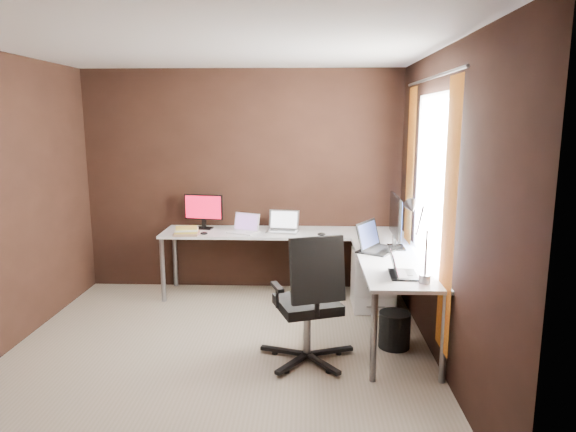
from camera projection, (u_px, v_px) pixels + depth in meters
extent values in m
cube|color=#A0907C|center=(219.00, 354.00, 4.33)|extent=(3.60, 3.60, 0.00)
cube|color=white|center=(210.00, 45.00, 3.86)|extent=(3.60, 3.60, 0.00)
cube|color=black|center=(243.00, 181.00, 5.86)|extent=(3.60, 0.00, 2.50)
cube|color=black|center=(144.00, 276.00, 2.33)|extent=(3.60, 0.00, 2.50)
cube|color=black|center=(442.00, 209.00, 4.03)|extent=(0.00, 3.60, 2.50)
cube|color=white|center=(431.00, 179.00, 4.34)|extent=(0.00, 1.00, 1.30)
cube|color=orange|center=(449.00, 218.00, 3.66)|extent=(0.01, 0.35, 2.00)
cube|color=orange|center=(409.00, 191.00, 5.09)|extent=(0.01, 0.35, 2.00)
cylinder|color=slate|center=(432.00, 78.00, 4.18)|extent=(0.02, 1.90, 0.02)
cube|color=white|center=(283.00, 233.00, 5.65)|extent=(2.65, 0.60, 0.03)
cube|color=white|center=(393.00, 262.00, 4.51)|extent=(0.60, 1.65, 0.03)
cylinder|color=slate|center=(163.00, 270.00, 5.51)|extent=(0.05, 0.05, 0.70)
cylinder|color=slate|center=(175.00, 257.00, 6.02)|extent=(0.05, 0.05, 0.70)
cylinder|color=slate|center=(374.00, 337.00, 3.82)|extent=(0.05, 0.05, 0.70)
cylinder|color=slate|center=(444.00, 338.00, 3.80)|extent=(0.05, 0.05, 0.70)
cylinder|color=slate|center=(395.00, 259.00, 5.93)|extent=(0.05, 0.05, 0.70)
cube|color=white|center=(373.00, 280.00, 5.35)|extent=(0.42, 0.50, 0.60)
cube|color=black|center=(204.00, 228.00, 5.78)|extent=(0.21, 0.15, 0.01)
cube|color=black|center=(204.00, 223.00, 5.79)|extent=(0.05, 0.03, 0.09)
cube|color=black|center=(204.00, 207.00, 5.75)|extent=(0.44, 0.10, 0.28)
cube|color=red|center=(203.00, 207.00, 5.74)|extent=(0.41, 0.07, 0.25)
cube|color=black|center=(396.00, 247.00, 4.92)|extent=(0.16, 0.24, 0.01)
cube|color=black|center=(394.00, 241.00, 4.91)|extent=(0.03, 0.05, 0.11)
cube|color=black|center=(395.00, 216.00, 4.86)|extent=(0.04, 0.62, 0.39)
cube|color=#1439B4|center=(397.00, 216.00, 4.86)|extent=(0.02, 0.59, 0.36)
cube|color=white|center=(243.00, 232.00, 5.57)|extent=(0.36, 0.32, 0.02)
cube|color=white|center=(247.00, 222.00, 5.62)|extent=(0.30, 0.17, 0.19)
cube|color=#84579E|center=(247.00, 222.00, 5.61)|extent=(0.26, 0.15, 0.16)
cube|color=silver|center=(283.00, 231.00, 5.62)|extent=(0.37, 0.28, 0.02)
cube|color=silver|center=(284.00, 220.00, 5.69)|extent=(0.34, 0.11, 0.21)
cube|color=white|center=(284.00, 220.00, 5.68)|extent=(0.30, 0.09, 0.18)
cube|color=black|center=(378.00, 250.00, 4.82)|extent=(0.46, 0.50, 0.02)
cube|color=black|center=(368.00, 234.00, 4.86)|extent=(0.28, 0.39, 0.25)
cube|color=#171D39|center=(369.00, 235.00, 4.85)|extent=(0.24, 0.34, 0.22)
cube|color=black|center=(403.00, 275.00, 4.05)|extent=(0.22, 0.31, 0.02)
cube|color=black|center=(393.00, 262.00, 4.04)|extent=(0.07, 0.30, 0.19)
cube|color=#AD4176|center=(394.00, 262.00, 4.04)|extent=(0.06, 0.26, 0.16)
cube|color=#A57C58|center=(187.00, 233.00, 5.49)|extent=(0.27, 0.22, 0.03)
cube|color=#E0C544|center=(187.00, 231.00, 5.48)|extent=(0.26, 0.21, 0.02)
cube|color=white|center=(186.00, 229.00, 5.48)|extent=(0.28, 0.24, 0.02)
cube|color=#E0C544|center=(186.00, 228.00, 5.48)|extent=(0.26, 0.23, 0.02)
ellipsoid|color=black|center=(204.00, 233.00, 5.48)|extent=(0.10, 0.07, 0.03)
ellipsoid|color=black|center=(321.00, 234.00, 5.43)|extent=(0.10, 0.08, 0.03)
cylinder|color=slate|center=(425.00, 279.00, 3.87)|extent=(0.09, 0.09, 0.06)
cylinder|color=slate|center=(426.00, 253.00, 3.83)|extent=(0.02, 0.02, 0.34)
cylinder|color=slate|center=(420.00, 221.00, 3.81)|extent=(0.02, 0.19, 0.26)
cone|color=slate|center=(412.00, 208.00, 3.87)|extent=(0.11, 0.14, 0.14)
cylinder|color=slate|center=(307.00, 330.00, 4.19)|extent=(0.06, 0.06, 0.38)
cube|color=black|center=(307.00, 304.00, 4.15)|extent=(0.59, 0.59, 0.08)
cube|color=black|center=(317.00, 270.00, 3.87)|extent=(0.44, 0.25, 0.51)
cylinder|color=black|center=(394.00, 330.00, 4.43)|extent=(0.35, 0.35, 0.31)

